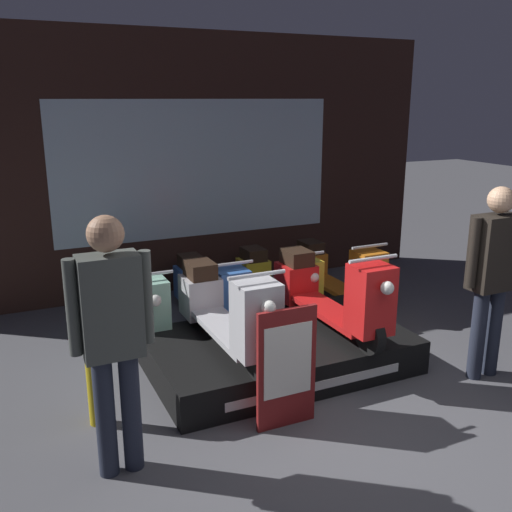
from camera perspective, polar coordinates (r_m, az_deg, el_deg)
name	(u,v)px	position (r m, az deg, el deg)	size (l,w,h in m)	color
ground_plane	(385,445)	(4.42, 12.81, -17.95)	(30.00, 30.00, 0.00)	#4C4C51
shop_wall_back	(197,165)	(7.28, -5.92, 9.04)	(6.53, 0.09, 3.20)	#331E19
display_platform	(279,351)	(5.34, 2.28, -9.47)	(2.33, 1.40, 0.31)	black
scooter_display_left	(225,309)	(4.94, -3.07, -5.36)	(0.46, 1.74, 0.85)	black
scooter_display_right	(329,293)	(5.39, 7.35, -3.65)	(0.46, 1.74, 0.85)	black
scooter_backrow_0	(135,303)	(6.12, -11.96, -4.61)	(0.46, 1.74, 0.85)	black
scooter_backrow_1	(210,292)	(6.33, -4.66, -3.61)	(0.46, 1.74, 0.85)	black
scooter_backrow_2	(276,282)	(6.64, 2.04, -2.64)	(0.46, 1.74, 0.85)	black
scooter_backrow_3	(337,273)	(7.04, 8.06, -1.73)	(0.46, 1.74, 0.85)	black
person_left_browsing	(112,330)	(3.70, -14.18, -7.20)	(0.53, 0.23, 1.74)	#232838
person_right_browsing	(493,269)	(5.28, 22.63, -1.17)	(0.57, 0.23, 1.71)	#232838
price_sign_board	(287,368)	(4.32, 3.08, -11.10)	(0.48, 0.04, 0.94)	maroon
street_bollard	(94,377)	(4.53, -15.87, -11.52)	(0.12, 0.12, 0.79)	gold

